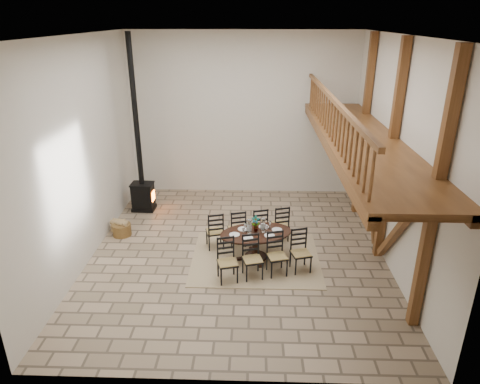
{
  "coord_description": "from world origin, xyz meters",
  "views": [
    {
      "loc": [
        0.35,
        -9.12,
        5.35
      ],
      "look_at": [
        0.04,
        0.4,
        1.42
      ],
      "focal_mm": 32.0,
      "sensor_mm": 36.0,
      "label": 1
    }
  ],
  "objects_px": {
    "dining_table": "(256,245)",
    "wood_stove": "(141,174)",
    "log_stack": "(118,226)",
    "log_basket": "(122,229)"
  },
  "relations": [
    {
      "from": "dining_table",
      "to": "wood_stove",
      "type": "height_order",
      "value": "wood_stove"
    },
    {
      "from": "log_basket",
      "to": "log_stack",
      "type": "height_order",
      "value": "log_basket"
    },
    {
      "from": "log_stack",
      "to": "log_basket",
      "type": "bearing_deg",
      "value": -49.99
    },
    {
      "from": "dining_table",
      "to": "wood_stove",
      "type": "bearing_deg",
      "value": 125.63
    },
    {
      "from": "dining_table",
      "to": "wood_stove",
      "type": "relative_size",
      "value": 0.5
    },
    {
      "from": "dining_table",
      "to": "log_stack",
      "type": "relative_size",
      "value": 6.55
    },
    {
      "from": "dining_table",
      "to": "wood_stove",
      "type": "distance_m",
      "value": 4.34
    },
    {
      "from": "log_stack",
      "to": "dining_table",
      "type": "bearing_deg",
      "value": -18.68
    },
    {
      "from": "wood_stove",
      "to": "log_stack",
      "type": "distance_m",
      "value": 1.76
    },
    {
      "from": "log_basket",
      "to": "wood_stove",
      "type": "bearing_deg",
      "value": 83.28
    }
  ]
}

